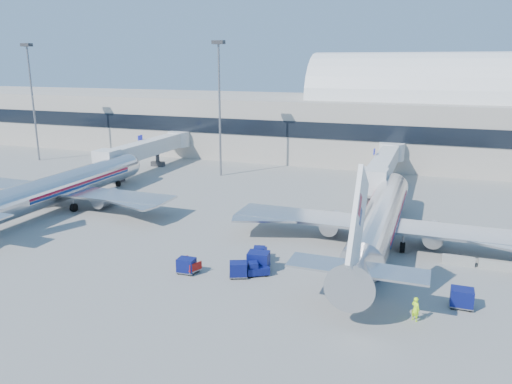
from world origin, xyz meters
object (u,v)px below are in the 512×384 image
at_px(tug_right, 369,272).
at_px(cart_train_c, 186,265).
at_px(barrier_near, 458,260).
at_px(ramp_worker, 415,309).
at_px(tug_left, 260,254).
at_px(cart_solo_near, 344,280).
at_px(cart_solo_far, 462,298).
at_px(jetbridge_mid, 151,148).
at_px(airliner_mid, 62,187).
at_px(jetbridge_near, 385,163).
at_px(mast_west, 219,89).
at_px(tug_lead, 257,269).
at_px(cart_open_red, 189,267).
at_px(cart_train_a, 259,261).
at_px(cart_train_b, 238,269).
at_px(mast_far_west, 31,85).
at_px(barrier_mid, 495,265).
at_px(airliner_main, 380,220).

relative_size(tug_right, cart_train_c, 1.26).
height_order(barrier_near, ramp_worker, ramp_worker).
xyz_separation_m(tug_left, cart_solo_near, (9.13, -3.73, 0.21)).
xyz_separation_m(barrier_near, cart_solo_far, (0.03, -9.35, 0.42)).
height_order(jetbridge_mid, barrier_near, jetbridge_mid).
relative_size(airliner_mid, jetbridge_near, 1.35).
relative_size(mast_west, tug_lead, 9.73).
bearing_deg(cart_open_red, cart_train_a, 45.40).
distance_m(jetbridge_near, cart_solo_far, 39.67).
distance_m(airliner_mid, tug_lead, 34.51).
bearing_deg(cart_solo_near, cart_train_c, -161.20).
distance_m(airliner_mid, cart_train_b, 33.46).
height_order(cart_solo_near, cart_open_red, cart_solo_near).
relative_size(mast_far_west, cart_train_a, 9.93).
bearing_deg(mast_far_west, cart_train_b, -32.95).
bearing_deg(tug_lead, barrier_mid, -7.99).
bearing_deg(cart_train_b, barrier_mid, 1.37).
xyz_separation_m(tug_lead, tug_left, (-0.95, 3.37, 0.13)).
bearing_deg(mast_far_west, cart_train_a, -30.96).
height_order(jetbridge_near, ramp_worker, jetbridge_near).
relative_size(airliner_mid, tug_lead, 16.04).
relative_size(jetbridge_near, tug_lead, 11.84).
height_order(cart_solo_far, cart_open_red, cart_solo_far).
bearing_deg(cart_train_b, cart_train_a, 37.01).
height_order(cart_solo_near, ramp_worker, ramp_worker).
bearing_deg(ramp_worker, mast_far_west, 7.32).
bearing_deg(ramp_worker, cart_train_c, 30.95).
distance_m(jetbridge_mid, cart_train_a, 50.59).
relative_size(jetbridge_mid, cart_train_c, 15.96).
xyz_separation_m(airliner_main, cart_train_c, (-16.02, -13.51, -2.14)).
distance_m(airliner_main, mast_far_west, 75.44).
distance_m(mast_west, cart_train_a, 43.53).
height_order(jetbridge_mid, mast_far_west, mast_far_west).
bearing_deg(jetbridge_mid, cart_open_red, -54.18).
distance_m(cart_train_a, cart_train_c, 6.80).
xyz_separation_m(airliner_mid, cart_solo_near, (40.55, -12.08, -1.96)).
relative_size(cart_train_a, cart_open_red, 0.90).
distance_m(mast_west, tug_right, 47.84).
bearing_deg(mast_west, tug_right, -48.60).
relative_size(barrier_mid, tug_left, 1.08).
bearing_deg(tug_lead, cart_train_c, 163.92).
xyz_separation_m(barrier_mid, cart_open_red, (-27.27, -10.58, -0.04)).
relative_size(jetbridge_near, tug_right, 12.67).
distance_m(mast_west, cart_train_c, 43.74).
relative_size(airliner_main, mast_far_west, 1.65).
bearing_deg(cart_solo_far, mast_west, 135.20).
height_order(mast_far_west, cart_open_red, mast_far_west).
bearing_deg(cart_solo_near, cart_solo_far, 14.55).
distance_m(jetbridge_mid, tug_left, 48.52).
relative_size(airliner_main, barrier_mid, 12.42).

